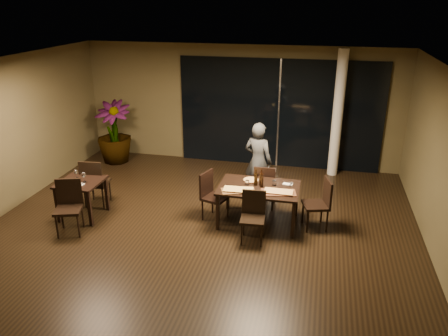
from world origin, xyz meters
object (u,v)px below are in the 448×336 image
potted_plant (114,132)px  bottle_b (262,180)px  chair_main_near (253,213)px  bottle_c (261,177)px  side_table (81,187)px  chair_main_left (211,193)px  chair_main_far (265,184)px  chair_main_right (321,201)px  diner (258,161)px  main_table (259,190)px  bottle_a (256,177)px  chair_side_far (94,181)px  chair_side_near (69,203)px

potted_plant → bottle_b: potted_plant is taller
chair_main_near → bottle_c: 0.81m
side_table → chair_main_left: 2.53m
chair_main_far → chair_main_right: bearing=152.4°
chair_main_near → diner: diner is taller
chair_main_near → diner: (-0.18, 1.71, 0.34)m
main_table → side_table: bearing=-171.6°
chair_main_near → bottle_a: size_ratio=2.88×
main_table → chair_main_right: bearing=3.7°
side_table → diner: bearing=26.4°
main_table → chair_side_far: (-3.38, -0.03, -0.11)m
bottle_a → chair_main_right: bearing=0.3°
bottle_a → bottle_c: 0.10m
chair_main_right → bottle_b: 1.15m
chair_side_near → bottle_b: size_ratio=3.59×
potted_plant → bottle_b: bearing=-30.5°
diner → main_table: bearing=116.8°
bottle_b → diner: bearing=102.1°
main_table → chair_main_far: 0.68m
chair_main_near → chair_main_left: bearing=142.3°
main_table → diner: 1.12m
chair_main_left → main_table: bearing=-71.4°
main_table → chair_main_far: size_ratio=1.62×
chair_side_far → bottle_c: size_ratio=3.14×
chair_main_far → chair_main_left: size_ratio=0.98×
chair_main_near → chair_main_left: size_ratio=0.96×
main_table → chair_main_right: (1.14, 0.07, -0.14)m
chair_main_far → chair_main_right: (1.12, -0.58, 0.02)m
chair_main_left → chair_side_far: size_ratio=0.93×
diner → chair_side_far: bearing=36.6°
chair_side_near → bottle_c: bearing=0.9°
main_table → bottle_a: (-0.07, 0.07, 0.23)m
chair_main_near → diner: size_ratio=0.54×
side_table → chair_main_far: (3.43, 1.16, -0.11)m
diner → potted_plant: (-3.97, 1.39, -0.04)m
main_table → chair_main_near: bearing=-90.4°
side_table → potted_plant: 3.08m
potted_plant → chair_side_near: bearing=-76.9°
chair_main_far → chair_main_near: bearing=88.6°
side_table → chair_main_left: size_ratio=0.84×
chair_main_far → bottle_c: (-0.00, -0.58, 0.39)m
chair_main_far → bottle_a: bearing=80.3°
chair_main_near → bottle_a: (-0.07, 0.69, 0.40)m
chair_side_far → chair_side_near: chair_side_far is taller
chair_main_right → potted_plant: (-5.30, 2.41, 0.26)m
chair_side_near → bottle_b: bottle_b is taller
chair_main_near → bottle_b: bearing=81.5°
chair_side_near → diner: size_ratio=0.59×
chair_main_near → chair_main_right: (1.15, 0.69, 0.03)m
chair_main_left → chair_main_right: size_ratio=0.98×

